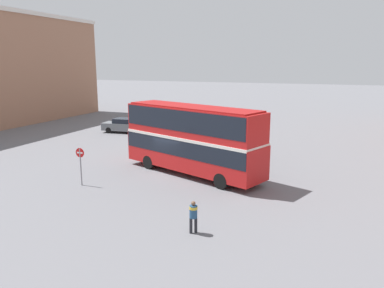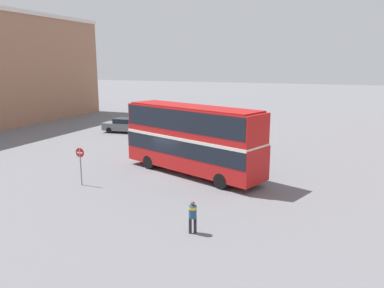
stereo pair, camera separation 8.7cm
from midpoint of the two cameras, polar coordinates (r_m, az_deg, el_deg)
name	(u,v)px [view 1 (the left image)]	position (r m, az deg, el deg)	size (l,w,h in m)	color
ground_plane	(171,172)	(26.97, -3.38, -4.23)	(240.00, 240.00, 0.00)	slate
double_decker_bus	(192,136)	(25.74, -0.10, 1.27)	(11.04, 6.17, 4.79)	red
pedestrian_foreground	(193,214)	(17.31, 0.06, -10.56)	(0.53, 0.53, 1.54)	#232328
parked_car_kerb_near	(124,125)	(42.44, -10.36, 2.81)	(4.86, 2.35, 1.60)	slate
no_entry_sign	(80,160)	(24.63, -16.74, -2.42)	(0.61, 0.08, 2.44)	gray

